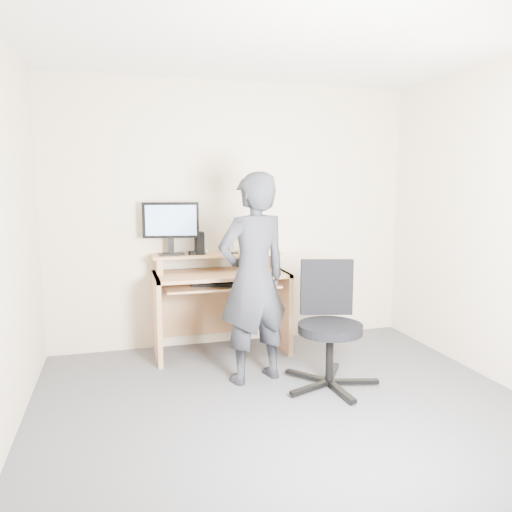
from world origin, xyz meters
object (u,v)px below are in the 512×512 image
desk (219,293)px  office_chair (329,320)px  monitor (171,224)px  person (253,279)px

desk → office_chair: bearing=-57.0°
monitor → desk: bearing=3.8°
desk → person: size_ratio=0.73×
office_chair → person: size_ratio=0.57×
desk → monitor: size_ratio=2.40×
office_chair → person: (-0.54, 0.22, 0.31)m
desk → person: person is taller
monitor → person: (0.54, -0.84, -0.38)m
monitor → person: person is taller
office_chair → monitor: bearing=150.4°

